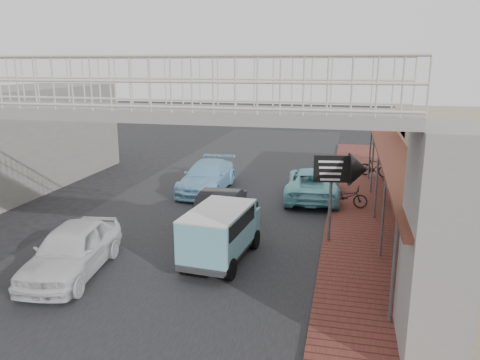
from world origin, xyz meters
The scene contains 14 objects.
ground centered at (0.00, 0.00, 0.00)m, with size 120.00×120.00×0.00m, color black.
road_strip centered at (0.00, 0.00, 0.01)m, with size 10.00×60.00×0.01m, color black.
sidewalk centered at (6.50, 3.00, 0.05)m, with size 3.00×40.00×0.10m, color brown.
footbridge centered at (0.00, -4.00, 3.18)m, with size 16.40×2.40×6.34m.
building_far_left centered at (-11.00, 6.00, 2.50)m, with size 5.00×14.00×5.00m, color gray.
white_hatchback centered at (-2.22, -2.21, 0.76)m, with size 1.80×4.47×1.52m, color white.
dark_sedan centered at (0.97, 2.57, 0.71)m, with size 1.49×4.28×1.41m, color black.
angkot_curb centered at (4.20, 7.68, 0.73)m, with size 2.41×5.23×1.45m, color #7FD3DD.
angkot_far centered at (-1.04, 7.79, 0.73)m, with size 2.05×5.03×1.46m, color #80BCDE.
angkot_van centered at (1.89, -0.29, 1.13)m, with size 1.97×3.78×1.79m.
motorcycle_near centered at (5.76, 6.27, 0.58)m, with size 0.63×1.81×0.95m, color black.
motorcycle_far centered at (7.22, 12.40, 0.63)m, with size 0.50×1.76×1.05m, color black.
street_clock centered at (7.50, -4.62, 2.55)m, with size 0.76×0.73×2.95m.
arrow_sign centered at (5.97, 2.14, 2.66)m, with size 1.89×1.22×3.17m.
Camera 1 is at (5.65, -13.83, 6.19)m, focal length 35.00 mm.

